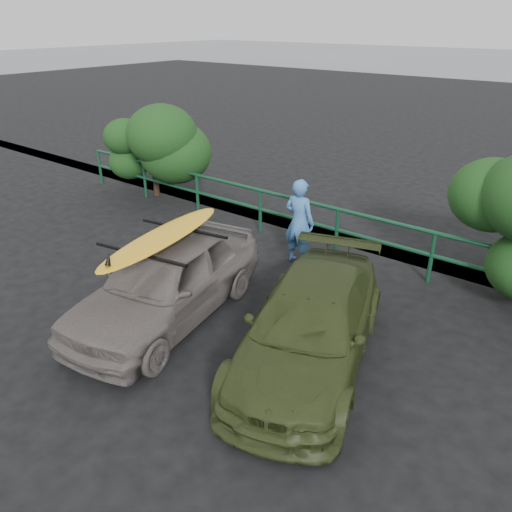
{
  "coord_description": "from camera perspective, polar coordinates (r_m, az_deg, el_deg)",
  "views": [
    {
      "loc": [
        5.54,
        -3.55,
        4.53
      ],
      "look_at": [
        1.05,
        2.21,
        1.02
      ],
      "focal_mm": 35.0,
      "sensor_mm": 36.0,
      "label": 1
    }
  ],
  "objects": [
    {
      "name": "ground",
      "position": [
        7.99,
        -16.13,
        -10.05
      ],
      "size": [
        80.0,
        80.0,
        0.0
      ],
      "primitive_type": "plane",
      "color": "black"
    },
    {
      "name": "guardrail",
      "position": [
        10.95,
        4.66,
        4.09
      ],
      "size": [
        14.0,
        0.08,
        1.04
      ],
      "primitive_type": null,
      "color": "#13452B",
      "rests_on": "ground"
    },
    {
      "name": "shrub_left",
      "position": [
        14.09,
        -11.06,
        11.29
      ],
      "size": [
        3.2,
        2.4,
        2.29
      ],
      "primitive_type": null,
      "color": "#1C4519",
      "rests_on": "ground"
    },
    {
      "name": "sedan",
      "position": [
        8.2,
        -10.18,
        -2.79
      ],
      "size": [
        2.3,
        4.22,
        1.36
      ],
      "primitive_type": "imported",
      "rotation": [
        0.0,
        0.0,
        0.18
      ],
      "color": "#69605D",
      "rests_on": "ground"
    },
    {
      "name": "olive_vehicle",
      "position": [
        7.16,
        6.18,
        -7.91
      ],
      "size": [
        2.85,
        4.4,
        1.19
      ],
      "primitive_type": "imported",
      "rotation": [
        0.0,
        0.0,
        0.32
      ],
      "color": "#333F1C",
      "rests_on": "ground"
    },
    {
      "name": "man",
      "position": [
        9.88,
        4.97,
        3.86
      ],
      "size": [
        0.65,
        0.44,
        1.76
      ],
      "primitive_type": "imported",
      "rotation": [
        0.0,
        0.0,
        3.17
      ],
      "color": "#417DC3",
      "rests_on": "ground"
    },
    {
      "name": "roof_rack",
      "position": [
        7.89,
        -10.57,
        1.74
      ],
      "size": [
        1.84,
        1.44,
        0.06
      ],
      "primitive_type": null,
      "rotation": [
        0.0,
        0.0,
        0.18
      ],
      "color": "black",
      "rests_on": "sedan"
    },
    {
      "name": "surfboard",
      "position": [
        7.87,
        -10.62,
        2.2
      ],
      "size": [
        1.1,
        2.93,
        0.09
      ],
      "primitive_type": "ellipsoid",
      "rotation": [
        0.0,
        0.0,
        0.18
      ],
      "color": "yellow",
      "rests_on": "roof_rack"
    }
  ]
}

